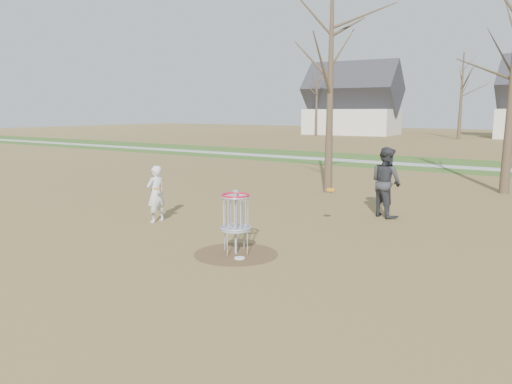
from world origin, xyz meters
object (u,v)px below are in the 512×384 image
(disc_golf_basket, at_px, (236,212))
(disc_grounded, at_px, (240,258))
(player_standing, at_px, (156,194))
(player_throwing, at_px, (386,182))

(disc_golf_basket, bearing_deg, disc_grounded, -41.48)
(player_standing, bearing_deg, player_throwing, 137.49)
(disc_grounded, relative_size, disc_golf_basket, 0.16)
(player_standing, distance_m, disc_golf_basket, 3.90)
(player_throwing, height_order, disc_grounded, player_throwing)
(player_standing, height_order, disc_grounded, player_standing)
(player_standing, height_order, disc_golf_basket, player_standing)
(disc_grounded, xyz_separation_m, disc_golf_basket, (-0.28, 0.24, 0.89))
(player_throwing, bearing_deg, disc_golf_basket, 106.69)
(disc_grounded, bearing_deg, player_throwing, 80.14)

